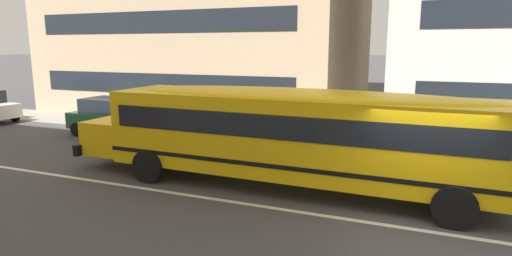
% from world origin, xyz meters
% --- Properties ---
extents(ground_plane, '(400.00, 400.00, 0.00)m').
position_xyz_m(ground_plane, '(0.00, 0.00, 0.00)').
color(ground_plane, '#424244').
extents(sidewalk_far, '(120.00, 3.00, 0.01)m').
position_xyz_m(sidewalk_far, '(0.00, 8.08, 0.01)').
color(sidewalk_far, gray).
rests_on(sidewalk_far, ground_plane).
extents(lane_centreline, '(110.00, 0.16, 0.01)m').
position_xyz_m(lane_centreline, '(0.00, 0.00, 0.00)').
color(lane_centreline, silver).
rests_on(lane_centreline, ground_plane).
extents(school_bus, '(12.34, 3.02, 2.75)m').
position_xyz_m(school_bus, '(-3.59, 1.65, 1.63)').
color(school_bus, yellow).
rests_on(school_bus, ground_plane).
extents(parked_car_green_under_tree, '(3.95, 1.98, 1.64)m').
position_xyz_m(parked_car_green_under_tree, '(-12.88, 5.42, 0.84)').
color(parked_car_green_under_tree, '#236038').
rests_on(parked_car_green_under_tree, ground_plane).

